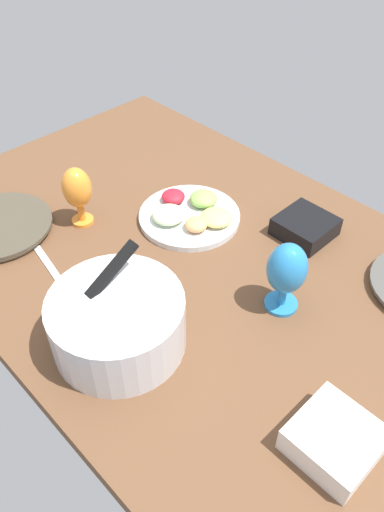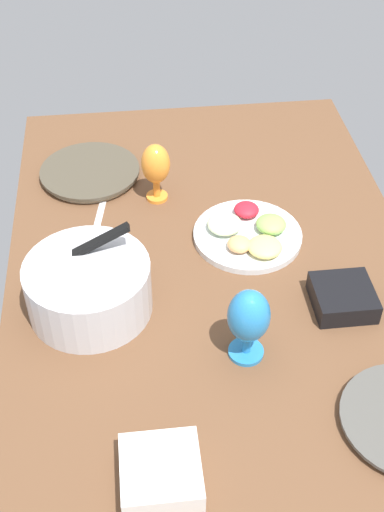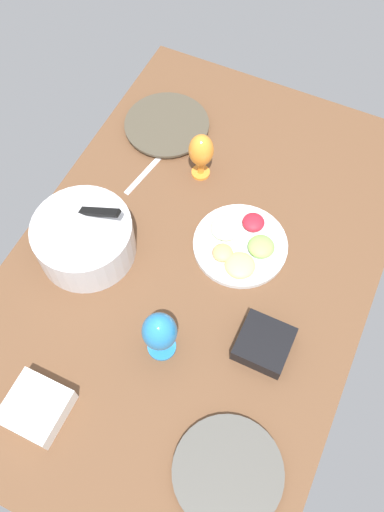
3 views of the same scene
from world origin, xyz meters
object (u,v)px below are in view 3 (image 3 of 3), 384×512
(dinner_plate_left, at_px, (228,472))
(dinner_plate_right, at_px, (167,126))
(hurricane_glass_blue, at_px, (160,333))
(square_bowl_black, at_px, (264,343))
(mixing_bowl, at_px, (84,238))
(hurricane_glass_orange, at_px, (201,152))
(fruit_platter, at_px, (240,244))
(square_bowl_white, at_px, (36,407))

(dinner_plate_left, height_order, dinner_plate_right, dinner_plate_right)
(hurricane_glass_blue, height_order, square_bowl_black, hurricane_glass_blue)
(dinner_plate_left, distance_m, square_bowl_black, 0.34)
(mixing_bowl, distance_m, hurricane_glass_orange, 0.45)
(dinner_plate_left, height_order, hurricane_glass_blue, hurricane_glass_blue)
(dinner_plate_left, distance_m, mixing_bowl, 0.75)
(fruit_platter, bearing_deg, square_bowl_white, 157.15)
(hurricane_glass_orange, xyz_separation_m, square_bowl_black, (-0.47, -0.41, -0.08))
(dinner_plate_left, xyz_separation_m, hurricane_glass_orange, (0.81, 0.45, 0.10))
(dinner_plate_right, relative_size, mixing_bowl, 1.01)
(dinner_plate_right, height_order, square_bowl_black, square_bowl_black)
(fruit_platter, distance_m, hurricane_glass_orange, 0.32)
(square_bowl_white, bearing_deg, hurricane_glass_blue, -36.18)
(hurricane_glass_orange, bearing_deg, fruit_platter, -132.12)
(dinner_plate_right, distance_m, hurricane_glass_blue, 0.80)
(dinner_plate_left, height_order, square_bowl_black, square_bowl_black)
(dinner_plate_left, xyz_separation_m, square_bowl_black, (0.34, 0.04, 0.02))
(square_bowl_black, bearing_deg, hurricane_glass_orange, 40.82)
(dinner_plate_right, height_order, mixing_bowl, mixing_bowl)
(fruit_platter, bearing_deg, dinner_plate_right, 51.21)
(square_bowl_black, xyz_separation_m, square_bowl_white, (-0.41, 0.46, 0.00))
(dinner_plate_right, relative_size, square_bowl_black, 2.08)
(dinner_plate_right, distance_m, square_bowl_black, 0.84)
(fruit_platter, height_order, square_bowl_white, square_bowl_white)
(dinner_plate_left, relative_size, fruit_platter, 0.96)
(dinner_plate_left, distance_m, fruit_platter, 0.64)
(dinner_plate_right, xyz_separation_m, hurricane_glass_orange, (-0.13, -0.19, 0.10))
(dinner_plate_right, distance_m, hurricane_glass_orange, 0.25)
(hurricane_glass_orange, bearing_deg, square_bowl_black, -139.18)
(dinner_plate_left, bearing_deg, dinner_plate_right, 34.10)
(square_bowl_white, bearing_deg, dinner_plate_right, 7.38)
(mixing_bowl, relative_size, hurricane_glass_orange, 1.66)
(hurricane_glass_blue, xyz_separation_m, square_bowl_white, (-0.29, 0.21, -0.08))
(fruit_platter, bearing_deg, square_bowl_black, -145.88)
(hurricane_glass_blue, height_order, square_bowl_white, hurricane_glass_blue)
(mixing_bowl, xyz_separation_m, square_bowl_white, (-0.47, -0.13, -0.04))
(fruit_platter, xyz_separation_m, square_bowl_white, (-0.67, 0.28, 0.01))
(fruit_platter, height_order, square_bowl_black, fruit_platter)
(hurricane_glass_orange, height_order, square_bowl_black, hurricane_glass_orange)
(mixing_bowl, height_order, hurricane_glass_orange, mixing_bowl)
(mixing_bowl, distance_m, hurricane_glass_blue, 0.39)
(dinner_plate_left, distance_m, dinner_plate_right, 1.13)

